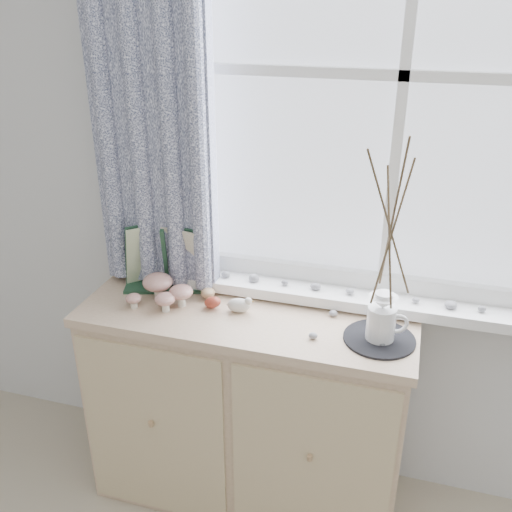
# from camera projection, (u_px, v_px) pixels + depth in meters

# --- Properties ---
(sideboard) EXTENTS (1.20, 0.45, 0.85)m
(sideboard) POSITION_uv_depth(u_px,v_px,m) (247.00, 407.00, 2.20)
(sideboard) COLOR beige
(sideboard) RESTS_ON ground
(botanical_book) EXTENTS (0.41, 0.24, 0.27)m
(botanical_book) POSITION_uv_depth(u_px,v_px,m) (164.00, 260.00, 2.11)
(botanical_book) COLOR #1E3F29
(botanical_book) RESTS_ON sideboard
(toadstool_cluster) EXTENTS (0.23, 0.16, 0.10)m
(toadstool_cluster) POSITION_uv_depth(u_px,v_px,m) (163.00, 289.00, 2.06)
(toadstool_cluster) COLOR white
(toadstool_cluster) RESTS_ON sideboard
(wooden_eggs) EXTENTS (0.13, 0.17, 0.06)m
(wooden_eggs) POSITION_uv_depth(u_px,v_px,m) (208.00, 293.00, 2.10)
(wooden_eggs) COLOR tan
(wooden_eggs) RESTS_ON sideboard
(songbird_figurine) EXTENTS (0.12, 0.07, 0.06)m
(songbird_figurine) POSITION_uv_depth(u_px,v_px,m) (239.00, 304.00, 2.02)
(songbird_figurine) COLOR silver
(songbird_figurine) RESTS_ON sideboard
(crocheted_doily) EXTENTS (0.24, 0.24, 0.01)m
(crocheted_doily) POSITION_uv_depth(u_px,v_px,m) (379.00, 339.00, 1.86)
(crocheted_doily) COLOR black
(crocheted_doily) RESTS_ON sideboard
(twig_pitcher) EXTENTS (0.31, 0.31, 0.71)m
(twig_pitcher) POSITION_uv_depth(u_px,v_px,m) (392.00, 225.00, 1.69)
(twig_pitcher) COLOR white
(twig_pitcher) RESTS_ON crocheted_doily
(sideboard_pebbles) EXTENTS (0.33, 0.23, 0.02)m
(sideboard_pebbles) POSITION_uv_depth(u_px,v_px,m) (331.00, 323.00, 1.94)
(sideboard_pebbles) COLOR gray
(sideboard_pebbles) RESTS_ON sideboard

